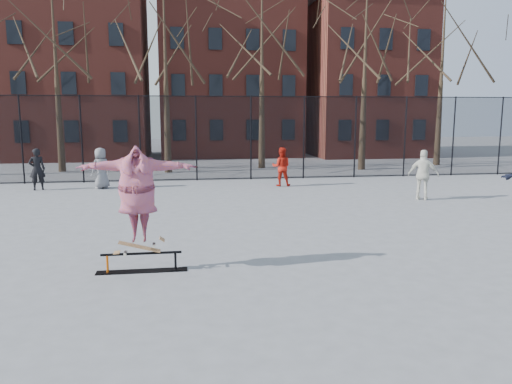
{
  "coord_description": "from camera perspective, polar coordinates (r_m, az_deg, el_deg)",
  "views": [
    {
      "loc": [
        -2.02,
        -10.74,
        3.25
      ],
      "look_at": [
        -0.23,
        1.5,
        1.25
      ],
      "focal_mm": 35.0,
      "sensor_mm": 36.0,
      "label": 1
    }
  ],
  "objects": [
    {
      "name": "bystander_grey",
      "position": [
        22.18,
        -17.3,
        2.61
      ],
      "size": [
        1.01,
        0.97,
        1.74
      ],
      "primitive_type": "imported",
      "rotation": [
        0.0,
        0.0,
        3.84
      ],
      "color": "slate",
      "rests_on": "ground"
    },
    {
      "name": "bystander_black",
      "position": [
        22.69,
        -23.74,
        2.4
      ],
      "size": [
        0.73,
        0.58,
        1.75
      ],
      "primitive_type": "imported",
      "rotation": [
        0.0,
        0.0,
        3.43
      ],
      "color": "black",
      "rests_on": "ground"
    },
    {
      "name": "tree_row",
      "position": [
        28.24,
        -4.86,
        17.51
      ],
      "size": [
        33.66,
        7.46,
        10.67
      ],
      "color": "black",
      "rests_on": "ground"
    },
    {
      "name": "bystander_white",
      "position": [
        19.46,
        18.59,
        1.86
      ],
      "size": [
        1.17,
        0.96,
        1.87
      ],
      "primitive_type": "imported",
      "rotation": [
        0.0,
        0.0,
        2.59
      ],
      "color": "silver",
      "rests_on": "ground"
    },
    {
      "name": "bystander_red",
      "position": [
        21.96,
        2.92,
        2.9
      ],
      "size": [
        0.94,
        0.8,
        1.7
      ],
      "primitive_type": "imported",
      "rotation": [
        0.0,
        0.0,
        2.94
      ],
      "color": "#B11B0F",
      "rests_on": "ground"
    },
    {
      "name": "skateboard",
      "position": [
        10.52,
        -13.15,
        -6.45
      ],
      "size": [
        0.92,
        0.22,
        0.11
      ],
      "primitive_type": null,
      "color": "#93643B",
      "rests_on": "skate_rail"
    },
    {
      "name": "skate_rail",
      "position": [
        10.6,
        -12.92,
        -8.02
      ],
      "size": [
        1.85,
        0.28,
        0.41
      ],
      "color": "black",
      "rests_on": "ground"
    },
    {
      "name": "fence",
      "position": [
        23.85,
        -3.5,
        6.3
      ],
      "size": [
        34.03,
        0.07,
        4.0
      ],
      "color": "black",
      "rests_on": "ground"
    },
    {
      "name": "skater",
      "position": [
        10.3,
        -13.36,
        -0.94
      ],
      "size": [
        2.41,
        0.73,
        1.94
      ],
      "primitive_type": "imported",
      "rotation": [
        0.0,
        0.0,
        -0.03
      ],
      "color": "#51327E",
      "rests_on": "skateboard"
    },
    {
      "name": "ground",
      "position": [
        11.4,
        2.27,
        -7.39
      ],
      "size": [
        100.0,
        100.0,
        0.0
      ],
      "primitive_type": "plane",
      "color": "slate"
    },
    {
      "name": "rowhouses",
      "position": [
        36.95,
        -4.15,
        13.54
      ],
      "size": [
        29.0,
        7.0,
        13.0
      ],
      "color": "maroon",
      "rests_on": "ground"
    }
  ]
}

